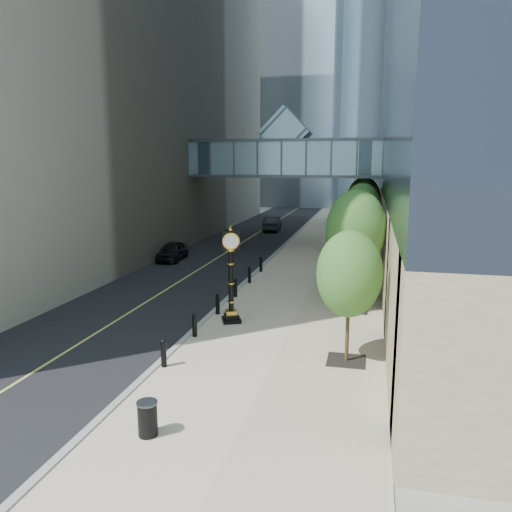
# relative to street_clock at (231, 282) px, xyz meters

# --- Properties ---
(ground) EXTENTS (320.00, 320.00, 0.00)m
(ground) POSITION_rel_street_clock_xyz_m (1.74, -6.41, -1.93)
(ground) COLOR gray
(ground) RESTS_ON ground
(road) EXTENTS (8.00, 180.00, 0.02)m
(road) POSITION_rel_street_clock_xyz_m (-5.26, 33.59, -1.92)
(road) COLOR black
(road) RESTS_ON ground
(sidewalk) EXTENTS (8.00, 180.00, 0.06)m
(sidewalk) POSITION_rel_street_clock_xyz_m (2.74, 33.59, -1.90)
(sidewalk) COLOR #B9A98E
(sidewalk) RESTS_ON ground
(curb) EXTENTS (0.25, 180.00, 0.07)m
(curb) POSITION_rel_street_clock_xyz_m (-1.26, 33.59, -1.90)
(curb) COLOR gray
(curb) RESTS_ON ground
(midrise_left) EXTENTS (20.00, 58.00, 40.00)m
(midrise_left) POSITION_rel_street_clock_xyz_m (-19.26, 18.59, 18.07)
(midrise_left) COLOR #B5AA8E
(midrise_left) RESTS_ON ground
(distant_tower_c) EXTENTS (22.00, 22.00, 65.00)m
(distant_tower_c) POSITION_rel_street_clock_xyz_m (-4.26, 113.59, 30.57)
(distant_tower_c) COLOR #AEC6DB
(distant_tower_c) RESTS_ON ground
(skywalk) EXTENTS (17.00, 4.20, 5.80)m
(skywalk) POSITION_rel_street_clock_xyz_m (-1.26, 21.59, 5.78)
(skywalk) COLOR slate
(skywalk) RESTS_ON ground
(entrance_canopy) EXTENTS (3.00, 8.00, 4.38)m
(entrance_canopy) POSITION_rel_street_clock_xyz_m (5.22, 7.59, 2.26)
(entrance_canopy) COLOR #383F44
(entrance_canopy) RESTS_ON ground
(bollard_row) EXTENTS (0.20, 16.20, 0.90)m
(bollard_row) POSITION_rel_street_clock_xyz_m (-0.96, 2.59, -1.42)
(bollard_row) COLOR black
(bollard_row) RESTS_ON sidewalk
(street_trees) EXTENTS (2.87, 28.61, 5.90)m
(street_trees) POSITION_rel_street_clock_xyz_m (5.34, 10.79, 1.93)
(street_trees) COLOR black
(street_trees) RESTS_ON sidewalk
(street_clock) EXTENTS (1.06, 1.06, 4.32)m
(street_clock) POSITION_rel_street_clock_xyz_m (0.00, 0.00, 0.00)
(street_clock) COLOR black
(street_clock) RESTS_ON sidewalk
(trash_bin) EXTENTS (0.66, 0.66, 0.90)m
(trash_bin) POSITION_rel_street_clock_xyz_m (0.45, -9.73, -1.42)
(trash_bin) COLOR black
(trash_bin) RESTS_ON sidewalk
(pedestrian) EXTENTS (0.67, 0.52, 1.64)m
(pedestrian) POSITION_rel_street_clock_xyz_m (5.61, 4.25, -1.05)
(pedestrian) COLOR #A39F96
(pedestrian) RESTS_ON sidewalk
(car_near) EXTENTS (1.90, 4.07, 1.35)m
(car_near) POSITION_rel_street_clock_xyz_m (-8.26, 13.15, -1.24)
(car_near) COLOR black
(car_near) RESTS_ON road
(car_far) EXTENTS (1.89, 4.57, 1.47)m
(car_far) POSITION_rel_street_clock_xyz_m (-4.16, 30.68, -1.18)
(car_far) COLOR black
(car_far) RESTS_ON road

